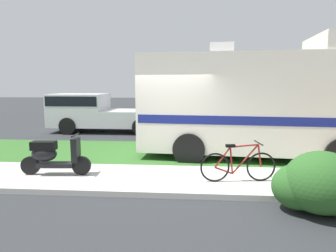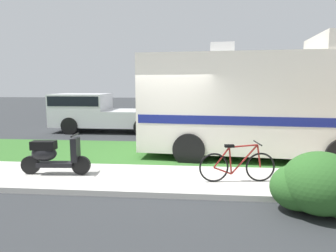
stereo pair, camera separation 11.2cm
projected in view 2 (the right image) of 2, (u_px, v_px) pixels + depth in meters
The scene contains 9 objects.
ground_plane at pixel (165, 168), 8.10m from camera, with size 80.00×80.00×0.00m, color #2D3033.
sidewalk at pixel (159, 179), 6.91m from camera, with size 24.00×2.00×0.12m.
grass_strip at pixel (169, 153), 9.57m from camera, with size 24.00×3.40×0.08m.
motorhome_rv at pixel (259, 102), 8.98m from camera, with size 6.94×3.18×3.60m.
scooter at pixel (53, 155), 7.06m from camera, with size 1.65×0.50×0.97m.
bicycle at pixel (237, 165), 6.52m from camera, with size 1.67×0.52×0.88m.
pickup_truck_near at pixel (100, 111), 14.13m from camera, with size 5.54×2.18×1.78m.
pickup_truck_far at pixel (301, 106), 16.57m from camera, with size 5.47×2.29×1.90m.
bush_by_porch at pixel (318, 186), 5.11m from camera, with size 1.54×1.15×1.09m.
Camera 2 is at (0.80, -7.82, 2.26)m, focal length 31.94 mm.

